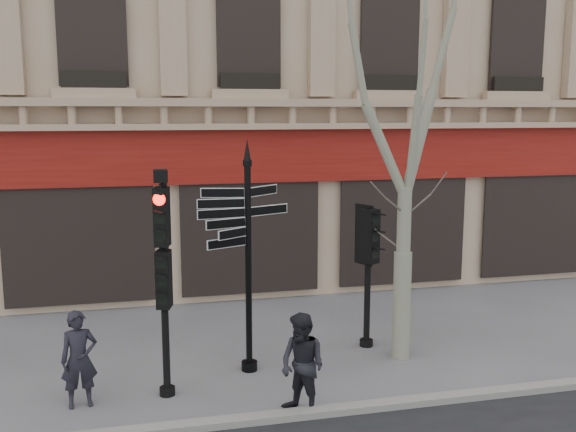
% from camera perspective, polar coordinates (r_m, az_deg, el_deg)
% --- Properties ---
extents(ground, '(80.00, 80.00, 0.00)m').
position_cam_1_polar(ground, '(11.62, 1.03, -14.30)').
color(ground, '#5A5A5F').
rests_on(ground, ground).
extents(kerb, '(80.00, 0.25, 0.12)m').
position_cam_1_polar(kerb, '(10.37, 3.03, -16.99)').
color(kerb, gray).
rests_on(kerb, ground).
extents(fingerpost, '(2.09, 2.09, 4.19)m').
position_cam_1_polar(fingerpost, '(11.22, -3.59, -0.14)').
color(fingerpost, black).
rests_on(fingerpost, ground).
extents(traffic_signal_main, '(0.48, 0.39, 3.75)m').
position_cam_1_polar(traffic_signal_main, '(10.46, -11.05, -3.48)').
color(traffic_signal_main, black).
rests_on(traffic_signal_main, ground).
extents(traffic_signal_secondary, '(0.56, 0.50, 2.79)m').
position_cam_1_polar(traffic_signal_secondary, '(12.66, 7.14, -3.11)').
color(traffic_signal_secondary, black).
rests_on(traffic_signal_secondary, ground).
extents(plane_tree, '(2.99, 2.99, 7.95)m').
position_cam_1_polar(plane_tree, '(11.91, 10.70, 13.61)').
color(plane_tree, gray).
rests_on(plane_tree, ground).
extents(pedestrian_a, '(0.63, 0.47, 1.56)m').
position_cam_1_polar(pedestrian_a, '(10.88, -18.08, -12.01)').
color(pedestrian_a, black).
rests_on(pedestrian_a, ground).
extents(pedestrian_b, '(0.95, 0.99, 1.61)m').
position_cam_1_polar(pedestrian_b, '(10.08, 1.30, -13.12)').
color(pedestrian_b, black).
rests_on(pedestrian_b, ground).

